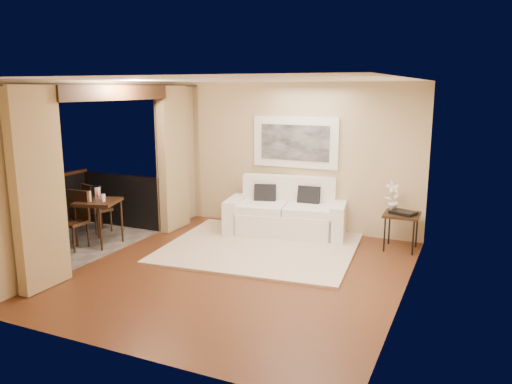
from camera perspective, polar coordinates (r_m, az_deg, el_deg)
The scene contains 18 objects.
floor at distance 7.26m, azimuth -1.78°, elevation -9.12°, with size 5.00×5.00×0.00m, color brown.
room_shell at distance 7.95m, azimuth -16.09°, elevation 10.84°, with size 5.00×6.40×5.00m.
balcony at distance 9.08m, azimuth -20.94°, elevation -4.41°, with size 1.81×2.60×1.17m.
curtains at distance 8.04m, azimuth -15.50°, elevation 2.39°, with size 0.16×4.80×2.64m.
artwork at distance 9.13m, azimuth 4.49°, elevation 5.67°, with size 1.62×0.07×0.92m.
rug at distance 8.26m, azimuth 0.50°, elevation -6.34°, with size 3.02×2.63×0.04m, color beige.
sofa at distance 9.02m, azimuth 3.48°, elevation -2.54°, with size 2.24×1.28×1.02m.
side_table at distance 8.40m, azimuth 16.32°, elevation -2.76°, with size 0.56×0.56×0.61m.
tray at distance 8.35m, azimuth 16.49°, elevation -2.27°, with size 0.38×0.28×0.05m, color black.
orchid at distance 8.47m, azimuth 15.39°, elevation -0.46°, with size 0.26×0.18×0.50m, color white.
bistro_table at distance 8.73m, azimuth -17.60°, elevation -1.44°, with size 0.80×0.80×0.76m.
balcony_chair_far at distance 9.47m, azimuth -18.12°, elevation -1.41°, with size 0.49×0.49×0.91m.
balcony_chair_near at distance 8.72m, azimuth -19.90°, elevation -2.47°, with size 0.42×0.42×0.94m.
ice_bucket at distance 8.88m, azimuth -17.80°, elevation -0.03°, with size 0.18×0.18×0.20m, color silver.
candle at distance 8.75m, azimuth -17.08°, elevation -0.59°, with size 0.06×0.06×0.07m, color red.
vase at distance 8.62m, azimuth -18.44°, elevation -0.48°, with size 0.04×0.04×0.18m, color silver.
glass_a at distance 8.56m, azimuth -17.10°, elevation -0.68°, with size 0.06×0.06×0.12m, color silver.
glass_b at distance 8.61m, azimuth -17.04°, elevation -0.61°, with size 0.06×0.06×0.12m, color white.
Camera 1 is at (2.99, -6.08, 2.59)m, focal length 35.00 mm.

